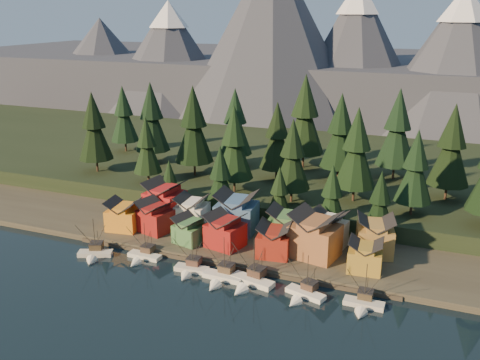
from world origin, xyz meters
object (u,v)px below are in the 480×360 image
at_px(boat_6, 364,299).
at_px(house_front_0, 124,214).
at_px(boat_2, 190,264).
at_px(boat_5, 303,289).
at_px(boat_4, 250,276).
at_px(boat_3, 221,272).
at_px(house_front_1, 155,215).
at_px(boat_1, 142,252).
at_px(house_back_1, 192,211).
at_px(boat_0, 94,249).
at_px(house_back_0, 165,199).

distance_m(boat_6, house_front_0, 67.00).
height_order(boat_2, boat_6, boat_2).
distance_m(boat_5, boat_6, 12.33).
relative_size(boat_4, boat_6, 1.14).
height_order(boat_2, boat_3, boat_3).
bearing_deg(house_front_1, boat_3, -17.60).
bearing_deg(boat_3, house_front_1, 150.98).
bearing_deg(boat_3, house_front_0, 160.48).
height_order(boat_1, boat_6, boat_6).
relative_size(boat_3, house_front_1, 1.13).
relative_size(boat_2, house_back_1, 1.18).
bearing_deg(boat_0, house_back_1, 34.20).
relative_size(boat_2, boat_4, 0.89).
relative_size(house_front_0, house_back_0, 0.85).
bearing_deg(boat_6, boat_4, -179.83).
xyz_separation_m(boat_0, boat_4, (39.99, 1.00, 0.12)).
relative_size(boat_1, house_back_0, 0.93).
bearing_deg(boat_4, boat_0, -166.66).
xyz_separation_m(boat_2, house_front_1, (-17.73, 15.16, 3.83)).
relative_size(boat_3, boat_5, 1.08).
xyz_separation_m(boat_3, house_front_1, (-25.87, 16.06, 3.82)).
distance_m(boat_2, house_front_0, 29.61).
bearing_deg(boat_5, house_back_0, 167.72).
bearing_deg(boat_1, house_back_1, 80.93).
height_order(boat_6, house_back_1, house_back_1).
distance_m(boat_5, house_front_1, 47.68).
distance_m(boat_0, boat_4, 40.00).
xyz_separation_m(boat_1, house_back_0, (-6.45, 22.78, 5.14)).
bearing_deg(house_front_0, boat_0, -94.24).
bearing_deg(boat_1, house_front_0, 139.41).
distance_m(boat_1, house_back_1, 20.24).
xyz_separation_m(boat_4, house_back_0, (-34.92, 25.06, 4.84)).
relative_size(boat_1, boat_4, 0.85).
xyz_separation_m(boat_0, house_back_1, (15.24, 22.73, 4.01)).
xyz_separation_m(boat_1, boat_2, (13.75, -1.85, 0.17)).
distance_m(boat_3, house_front_0, 37.34).
relative_size(boat_0, boat_5, 1.04).
distance_m(boat_3, boat_5, 18.77).
relative_size(house_front_1, house_back_0, 0.92).
distance_m(boat_1, boat_6, 53.03).
xyz_separation_m(boat_0, boat_1, (11.51, 3.28, -0.19)).
bearing_deg(boat_5, boat_1, -167.79).
relative_size(boat_3, house_front_0, 1.21).
bearing_deg(boat_2, boat_5, -5.87).
bearing_deg(boat_4, boat_3, -164.03).
relative_size(boat_2, boat_5, 1.02).
bearing_deg(house_front_1, boat_0, -100.19).
bearing_deg(boat_0, boat_6, -21.19).
height_order(boat_3, boat_6, boat_3).
height_order(boat_2, boat_4, boat_4).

